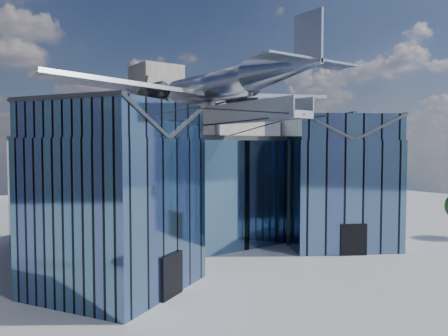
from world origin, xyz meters
TOP-DOWN VIEW (x-y plane):
  - ground_plane at (0.00, 0.00)m, footprint 120.00×120.00m
  - museum at (0.00, 5.82)m, footprint 32.88×24.50m
  - bg_towers at (1.45, 50.49)m, footprint 77.00×24.50m
  - tree_side_e at (28.12, 12.23)m, footprint 3.28×3.28m

SIDE VIEW (x-z plane):
  - ground_plane at x=0.00m, z-range 0.00..0.00m
  - tree_side_e at x=28.12m, z-range 0.87..5.79m
  - museum at x=0.00m, z-range -3.26..14.34m
  - bg_towers at x=1.45m, z-range -2.99..23.01m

